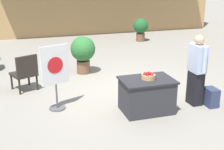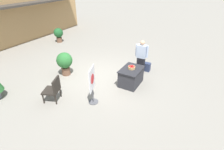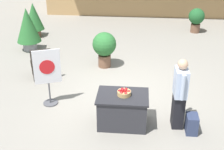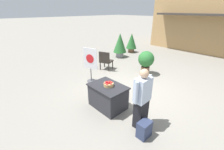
% 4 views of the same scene
% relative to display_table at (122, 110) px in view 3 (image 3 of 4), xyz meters
% --- Properties ---
extents(ground_plane, '(120.00, 120.00, 0.00)m').
position_rel_display_table_xyz_m(ground_plane, '(-0.12, 1.41, -0.37)').
color(ground_plane, gray).
extents(display_table, '(1.11, 0.80, 0.73)m').
position_rel_display_table_xyz_m(display_table, '(0.00, 0.00, 0.00)').
color(display_table, '#2D2D33').
rests_on(display_table, ground_plane).
extents(apple_basket, '(0.29, 0.29, 0.16)m').
position_rel_display_table_xyz_m(apple_basket, '(0.03, 0.01, 0.43)').
color(apple_basket, tan).
rests_on(apple_basket, display_table).
extents(person_visitor, '(0.27, 0.61, 1.60)m').
position_rel_display_table_xyz_m(person_visitor, '(1.20, 0.04, 0.44)').
color(person_visitor, black).
rests_on(person_visitor, ground_plane).
extents(backpack, '(0.24, 0.34, 0.42)m').
position_rel_display_table_xyz_m(backpack, '(1.49, -0.18, -0.16)').
color(backpack, '#2D3856').
rests_on(backpack, ground_plane).
extents(poster_board, '(0.61, 0.36, 1.43)m').
position_rel_display_table_xyz_m(poster_board, '(-1.83, 0.69, 0.43)').
color(poster_board, '#4C4C51').
rests_on(poster_board, ground_plane).
extents(patio_chair, '(0.72, 0.72, 0.94)m').
position_rel_display_table_xyz_m(patio_chair, '(-2.43, 2.01, 0.15)').
color(patio_chair, '#28231E').
rests_on(patio_chair, ground_plane).
extents(potted_plant_far_left, '(0.82, 0.82, 1.48)m').
position_rel_display_table_xyz_m(potted_plant_far_left, '(-3.49, 4.13, 0.47)').
color(potted_plant_far_left, gray).
rests_on(potted_plant_far_left, ground_plane).
extents(potted_plant_far_right, '(0.72, 0.72, 1.10)m').
position_rel_display_table_xyz_m(potted_plant_far_right, '(-0.74, 3.00, 0.30)').
color(potted_plant_far_right, brown).
rests_on(potted_plant_far_right, ground_plane).
extents(potted_plant_near_right, '(0.73, 0.73, 1.32)m').
position_rel_display_table_xyz_m(potted_plant_near_right, '(-3.75, 5.57, 0.38)').
color(potted_plant_near_right, brown).
rests_on(potted_plant_near_right, ground_plane).
extents(potted_plant_near_left, '(0.63, 0.63, 0.98)m').
position_rel_display_table_xyz_m(potted_plant_near_left, '(2.55, 6.62, 0.22)').
color(potted_plant_near_left, brown).
rests_on(potted_plant_near_left, ground_plane).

